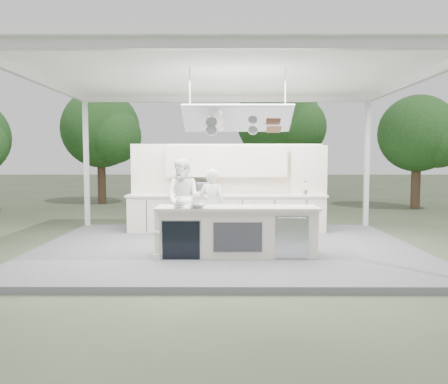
{
  "coord_description": "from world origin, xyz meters",
  "views": [
    {
      "loc": [
        -0.03,
        -9.24,
        1.99
      ],
      "look_at": [
        -0.06,
        0.4,
        1.25
      ],
      "focal_mm": 35.0,
      "sensor_mm": 36.0,
      "label": 1
    }
  ],
  "objects_px": {
    "head_chef": "(212,207)",
    "sous_chef": "(184,198)",
    "back_counter": "(226,213)",
    "demo_island": "(236,231)"
  },
  "relations": [
    {
      "from": "demo_island",
      "to": "sous_chef",
      "type": "height_order",
      "value": "sous_chef"
    },
    {
      "from": "back_counter",
      "to": "demo_island",
      "type": "bearing_deg",
      "value": -86.37
    },
    {
      "from": "demo_island",
      "to": "back_counter",
      "type": "distance_m",
      "value": 2.82
    },
    {
      "from": "head_chef",
      "to": "sous_chef",
      "type": "height_order",
      "value": "sous_chef"
    },
    {
      "from": "head_chef",
      "to": "sous_chef",
      "type": "distance_m",
      "value": 1.2
    },
    {
      "from": "sous_chef",
      "to": "demo_island",
      "type": "bearing_deg",
      "value": -41.13
    },
    {
      "from": "demo_island",
      "to": "back_counter",
      "type": "relative_size",
      "value": 0.61
    },
    {
      "from": "sous_chef",
      "to": "head_chef",
      "type": "bearing_deg",
      "value": -35.18
    },
    {
      "from": "back_counter",
      "to": "sous_chef",
      "type": "bearing_deg",
      "value": -143.2
    },
    {
      "from": "head_chef",
      "to": "sous_chef",
      "type": "bearing_deg",
      "value": -28.69
    }
  ]
}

